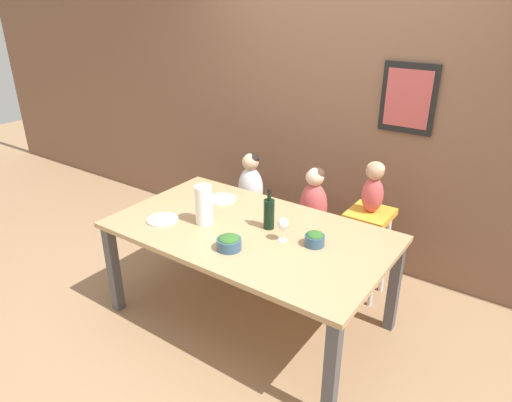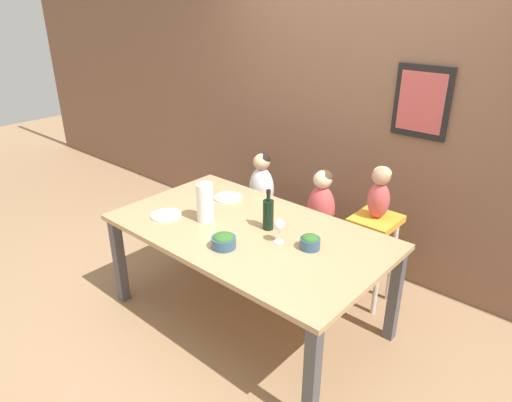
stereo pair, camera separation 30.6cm
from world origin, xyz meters
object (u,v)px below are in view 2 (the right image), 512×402
object	(u,v)px
chair_far_left	(261,216)
salad_bowl_small	(310,242)
chair_far_center	(319,238)
person_child_left	(262,182)
chair_right_highchair	(374,238)
dinner_plate_front_left	(166,215)
person_baby_right	(380,190)
salad_bowl_large	(224,241)
dinner_plate_back_left	(228,197)
wine_glass_near	(280,225)
paper_towel_roll	(205,203)
person_child_center	(321,202)
wine_bottle	(268,214)

from	to	relation	value
chair_far_left	salad_bowl_small	bearing A→B (deg)	-35.04
chair_far_center	person_child_left	world-z (taller)	person_child_left
chair_right_highchair	dinner_plate_front_left	xyz separation A→B (m)	(-1.13, -1.00, 0.19)
person_baby_right	salad_bowl_large	bearing A→B (deg)	-115.81
person_child_left	person_baby_right	world-z (taller)	person_baby_right
person_child_left	dinner_plate_back_left	bearing A→B (deg)	-81.31
salad_bowl_small	chair_far_center	bearing A→B (deg)	118.49
salad_bowl_large	dinner_plate_front_left	size ratio (longest dim) A/B	0.71
person_child_left	person_baby_right	xyz separation A→B (m)	(1.09, 0.00, 0.23)
wine_glass_near	dinner_plate_front_left	world-z (taller)	wine_glass_near
wine_glass_near	dinner_plate_front_left	xyz separation A→B (m)	(-0.84, -0.24, -0.11)
person_baby_right	chair_right_highchair	bearing A→B (deg)	-90.00
person_child_left	wine_glass_near	xyz separation A→B (m)	(0.80, -0.76, 0.15)
dinner_plate_front_left	salad_bowl_large	bearing A→B (deg)	-3.80
chair_far_left	person_child_left	size ratio (longest dim) A/B	0.88
paper_towel_roll	chair_right_highchair	bearing A→B (deg)	45.03
person_child_center	paper_towel_roll	world-z (taller)	paper_towel_roll
person_baby_right	chair_far_left	bearing A→B (deg)	-179.94
chair_right_highchair	dinner_plate_front_left	distance (m)	1.53
chair_far_center	wine_glass_near	world-z (taller)	wine_glass_near
chair_far_left	paper_towel_roll	bearing A→B (deg)	-75.29
wine_bottle	dinner_plate_back_left	world-z (taller)	wine_bottle
chair_far_left	person_child_center	size ratio (longest dim) A/B	0.88
paper_towel_roll	dinner_plate_front_left	size ratio (longest dim) A/B	1.26
person_child_left	paper_towel_roll	world-z (taller)	paper_towel_roll
person_baby_right	wine_bottle	world-z (taller)	person_baby_right
wine_glass_near	salad_bowl_small	distance (m)	0.22
person_child_left	paper_towel_roll	size ratio (longest dim) A/B	1.85
person_child_left	person_baby_right	distance (m)	1.11
salad_bowl_large	dinner_plate_back_left	bearing A→B (deg)	132.34
wine_glass_near	salad_bowl_large	xyz separation A→B (m)	(-0.22, -0.29, -0.07)
chair_right_highchair	salad_bowl_large	size ratio (longest dim) A/B	4.61
wine_bottle	salad_bowl_large	bearing A→B (deg)	-97.31
chair_right_highchair	wine_bottle	distance (m)	0.86
salad_bowl_small	dinner_plate_back_left	size ratio (longest dim) A/B	0.58
wine_glass_near	dinner_plate_back_left	size ratio (longest dim) A/B	0.73
chair_far_left	wine_glass_near	distance (m)	1.20
person_child_left	salad_bowl_large	size ratio (longest dim) A/B	3.27
wine_bottle	wine_glass_near	bearing A→B (deg)	-28.21
chair_right_highchair	wine_bottle	xyz separation A→B (m)	(-0.46, -0.67, 0.30)
salad_bowl_small	dinner_plate_back_left	xyz separation A→B (m)	(-0.92, 0.21, -0.04)
paper_towel_roll	wine_glass_near	size ratio (longest dim) A/B	1.71
wine_bottle	paper_towel_roll	distance (m)	0.45
person_child_center	wine_glass_near	world-z (taller)	person_child_center
chair_far_left	person_child_left	xyz separation A→B (m)	(-0.00, 0.00, 0.33)
chair_far_center	wine_glass_near	bearing A→B (deg)	-76.46
dinner_plate_front_left	person_baby_right	bearing A→B (deg)	41.59
person_child_center	dinner_plate_back_left	bearing A→B (deg)	-138.19
chair_far_center	wine_bottle	xyz separation A→B (m)	(0.01, -0.67, 0.47)
chair_far_left	salad_bowl_large	xyz separation A→B (m)	(0.58, -1.05, 0.41)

